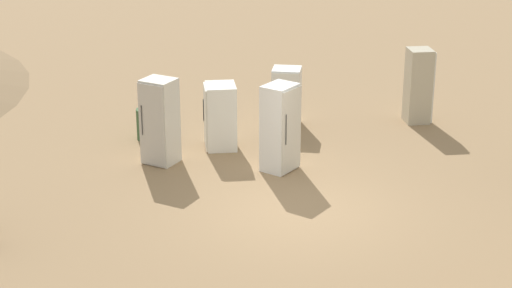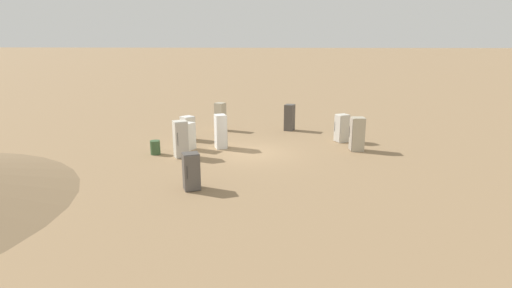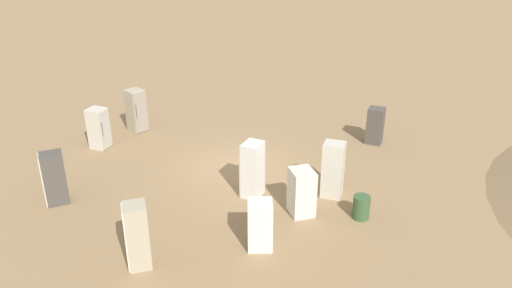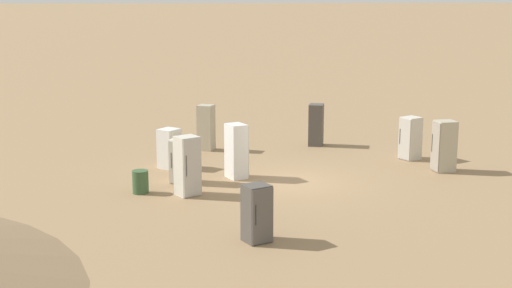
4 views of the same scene
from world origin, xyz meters
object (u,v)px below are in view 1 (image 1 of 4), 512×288
object	(u,v)px
discarded_fridge_3	(220,116)
discarded_fridge_4	(419,86)
discarded_fridge_6	(160,122)
rusty_barrel	(148,124)
discarded_fridge_5	(280,128)
discarded_fridge_0	(286,97)

from	to	relation	value
discarded_fridge_3	discarded_fridge_4	bearing A→B (deg)	-76.32
discarded_fridge_4	discarded_fridge_6	distance (m)	6.81
discarded_fridge_4	rusty_barrel	size ratio (longest dim) A/B	2.50
discarded_fridge_4	discarded_fridge_5	distance (m)	4.80
discarded_fridge_6	rusty_barrel	xyz separation A→B (m)	(1.54, -0.37, -0.58)
discarded_fridge_0	discarded_fridge_5	world-z (taller)	discarded_fridge_5
discarded_fridge_3	discarded_fridge_6	bearing A→B (deg)	119.22
discarded_fridge_6	discarded_fridge_5	bearing A→B (deg)	-160.86
discarded_fridge_5	rusty_barrel	bearing A→B (deg)	-86.35
discarded_fridge_3	discarded_fridge_4	distance (m)	5.25
discarded_fridge_5	discarded_fridge_6	world-z (taller)	same
discarded_fridge_5	discarded_fridge_6	bearing A→B (deg)	-63.67
discarded_fridge_0	rusty_barrel	distance (m)	3.51
rusty_barrel	discarded_fridge_0	bearing A→B (deg)	-104.40
discarded_fridge_0	discarded_fridge_4	world-z (taller)	discarded_fridge_4
discarded_fridge_6	discarded_fridge_4	bearing A→B (deg)	-127.55
discarded_fridge_0	discarded_fridge_3	size ratio (longest dim) A/B	0.97
discarded_fridge_4	discarded_fridge_5	size ratio (longest dim) A/B	0.98
discarded_fridge_3	discarded_fridge_6	size ratio (longest dim) A/B	0.79
discarded_fridge_0	rusty_barrel	bearing A→B (deg)	24.42
discarded_fridge_4	discarded_fridge_6	xyz separation A→B (m)	(0.77, 6.76, 0.02)
discarded_fridge_0	rusty_barrel	xyz separation A→B (m)	(0.87, 3.38, -0.36)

